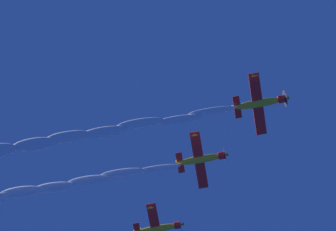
{
  "coord_description": "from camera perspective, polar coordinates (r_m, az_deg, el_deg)",
  "views": [
    {
      "loc": [
        20.98,
        -17.64,
        1.79
      ],
      "look_at": [
        -4.28,
        -9.69,
        74.11
      ],
      "focal_mm": 53.96,
      "sensor_mm": 36.0,
      "label": 1
    }
  ],
  "objects": [
    {
      "name": "airplane_lead",
      "position": [
        78.29,
        10.42,
        1.4
      ],
      "size": [
        9.25,
        8.45,
        2.94
      ],
      "color": "gold"
    },
    {
      "name": "airplane_left_wingman",
      "position": [
        82.59,
        3.87,
        -4.93
      ],
      "size": [
        9.25,
        8.48,
        2.97
      ],
      "color": "gold"
    },
    {
      "name": "airplane_right_wingman",
      "position": [
        87.4,
        -1.06,
        -12.67
      ],
      "size": [
        9.24,
        8.45,
        2.96
      ],
      "color": "gold"
    },
    {
      "name": "smoke_trail_lead",
      "position": [
        78.52,
        -11.05,
        -2.45
      ],
      "size": [
        20.35,
        37.38,
        4.29
      ],
      "color": "white"
    },
    {
      "name": "smoke_trail_left_wingman",
      "position": [
        86.42,
        -16.16,
        -8.4
      ],
      "size": [
        20.83,
        37.73,
        4.13
      ],
      "color": "white"
    }
  ]
}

